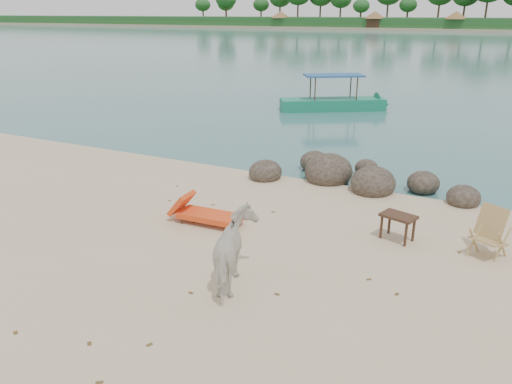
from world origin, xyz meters
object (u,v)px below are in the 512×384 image
lounge_chair (210,214)px  boat_near (334,80)px  cow (236,253)px  side_table (397,229)px  boulders (349,177)px  deck_chair (489,235)px

lounge_chair → boat_near: size_ratio=0.32×
cow → side_table: size_ratio=2.22×
boulders → cow: 6.45m
boulders → lounge_chair: 4.74m
lounge_chair → deck_chair: deck_chair is taller
side_table → boat_near: size_ratio=0.12×
cow → side_table: bearing=-146.8°
boulders → side_table: boulders is taller
side_table → boat_near: boat_near is taller
deck_chair → boat_near: 16.16m
boulders → side_table: (2.02, -3.24, 0.09)m
boulders → deck_chair: size_ratio=6.53×
deck_chair → cow: bearing=-112.6°
boulders → lounge_chair: boulders is taller
boulders → boat_near: bearing=110.7°
boulders → side_table: size_ratio=8.92×
cow → lounge_chair: cow is taller
lounge_chair → deck_chair: bearing=8.1°
cow → side_table: cow is taller
lounge_chair → boulders: bearing=62.5°
boulders → boat_near: size_ratio=1.08×
deck_chair → boulders: bearing=167.7°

